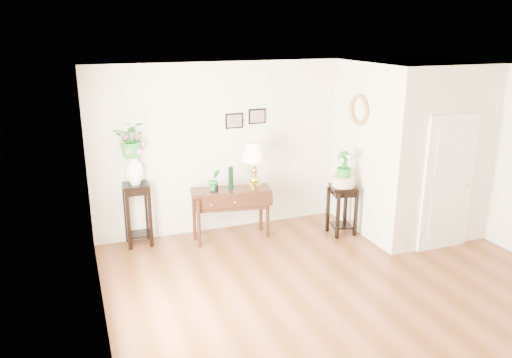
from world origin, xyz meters
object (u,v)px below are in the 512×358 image
console_table (231,214)px  table_lamp (254,166)px  plant_stand_a (138,214)px  plant_stand_b (342,210)px

console_table → table_lamp: 0.87m
plant_stand_a → table_lamp: bearing=-9.5°
console_table → plant_stand_b: console_table is taller
table_lamp → plant_stand_b: (1.37, -0.45, -0.78)m
plant_stand_a → plant_stand_b: size_ratio=1.21×
plant_stand_a → plant_stand_b: (3.21, -0.76, -0.09)m
plant_stand_a → plant_stand_b: 3.30m
console_table → plant_stand_a: 1.47m
console_table → table_lamp: (0.40, 0.00, 0.77)m
console_table → plant_stand_b: 1.83m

